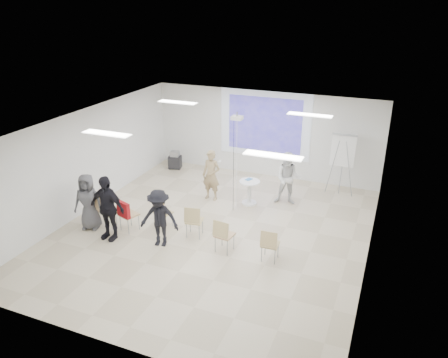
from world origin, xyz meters
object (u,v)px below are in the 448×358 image
at_px(chair_left_mid, 126,213).
at_px(pedestal_table, 249,191).
at_px(chair_right_inner, 223,233).
at_px(audience_outer, 88,199).
at_px(chair_left_inner, 162,211).
at_px(audience_mid, 159,215).
at_px(audience_left, 107,203).
at_px(chair_far_left, 103,207).
at_px(laptop, 164,212).
at_px(av_cart, 175,161).
at_px(flipchart_easel, 343,151).
at_px(player_right, 288,176).
at_px(player_left, 211,172).
at_px(chair_center, 194,219).
at_px(chair_right_far, 270,243).

bearing_deg(chair_left_mid, pedestal_table, 67.92).
distance_m(chair_right_inner, audience_outer, 3.87).
relative_size(chair_left_mid, chair_right_inner, 1.03).
bearing_deg(chair_right_inner, chair_left_inner, 172.58).
bearing_deg(audience_mid, audience_left, 176.80).
relative_size(chair_far_left, audience_left, 0.48).
xyz_separation_m(chair_left_inner, laptop, (0.02, 0.09, -0.05)).
bearing_deg(chair_right_inner, av_cart, 136.68).
bearing_deg(flipchart_easel, laptop, -134.64).
bearing_deg(chair_left_mid, av_cart, 121.57).
xyz_separation_m(chair_far_left, flipchart_easel, (5.72, 4.58, 0.91)).
bearing_deg(audience_left, player_right, 48.59).
xyz_separation_m(player_left, chair_right_inner, (1.53, -2.76, -0.37)).
distance_m(chair_center, chair_right_far, 2.20).
distance_m(chair_left_mid, laptop, 1.02).
bearing_deg(av_cart, chair_right_far, -55.44).
bearing_deg(chair_left_inner, laptop, 92.65).
relative_size(player_right, chair_far_left, 1.86).
relative_size(chair_left_mid, av_cart, 1.39).
relative_size(player_right, av_cart, 2.71).
distance_m(laptop, av_cart, 4.44).
distance_m(player_left, laptop, 2.24).
distance_m(laptop, audience_mid, 1.06).
relative_size(pedestal_table, player_right, 0.44).
xyz_separation_m(laptop, av_cart, (-1.84, 4.04, -0.15)).
xyz_separation_m(chair_right_far, laptop, (-3.18, 0.57, -0.05)).
distance_m(chair_left_inner, chair_center, 1.03).
height_order(chair_left_inner, chair_center, chair_center).
height_order(player_left, chair_right_inner, player_left).
distance_m(chair_far_left, chair_left_inner, 1.64).
xyz_separation_m(chair_far_left, chair_right_far, (4.76, 0.02, -0.07)).
bearing_deg(chair_center, audience_mid, -143.29).
xyz_separation_m(chair_far_left, av_cart, (-0.26, 4.63, -0.27)).
distance_m(chair_left_inner, av_cart, 4.52).
distance_m(player_right, av_cart, 4.82).
height_order(player_right, laptop, player_right).
relative_size(chair_left_inner, chair_right_far, 0.99).
bearing_deg(chair_left_mid, audience_mid, 5.71).
xyz_separation_m(player_left, chair_right_far, (2.71, -2.71, -0.39)).
xyz_separation_m(player_right, chair_right_inner, (-0.76, -3.34, -0.37)).
bearing_deg(audience_mid, chair_right_far, -4.56).
relative_size(player_right, chair_left_inner, 2.14).
bearing_deg(chair_right_far, chair_right_inner, -179.94).
bearing_deg(chair_left_mid, chair_left_inner, 52.31).
distance_m(pedestal_table, player_left, 1.31).
bearing_deg(player_left, av_cart, 142.99).
bearing_deg(chair_center, pedestal_table, 64.40).
distance_m(player_left, audience_outer, 3.77).
distance_m(audience_mid, av_cart, 5.44).
bearing_deg(chair_right_inner, audience_left, -163.96).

